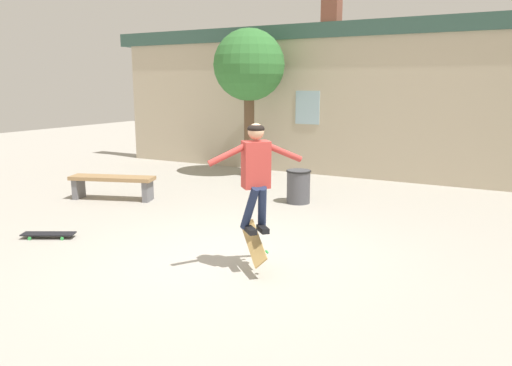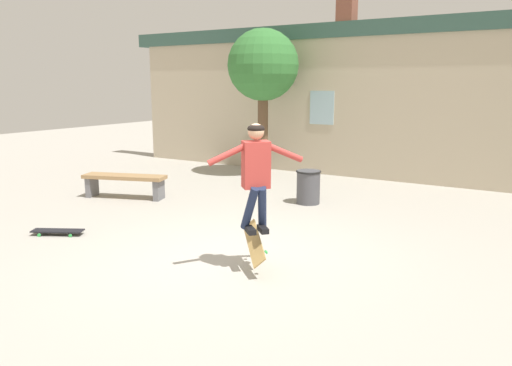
{
  "view_description": "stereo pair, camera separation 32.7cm",
  "coord_description": "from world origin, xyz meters",
  "px_view_note": "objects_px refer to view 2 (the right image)",
  "views": [
    {
      "loc": [
        3.55,
        -5.82,
        2.47
      ],
      "look_at": [
        0.53,
        -0.26,
        1.21
      ],
      "focal_mm": 35.0,
      "sensor_mm": 36.0,
      "label": 1
    },
    {
      "loc": [
        3.83,
        -5.66,
        2.47
      ],
      "look_at": [
        0.53,
        -0.26,
        1.21
      ],
      "focal_mm": 35.0,
      "sensor_mm": 36.0,
      "label": 2
    }
  ],
  "objects_px": {
    "park_bench": "(125,181)",
    "skateboard_resting": "(58,231)",
    "trash_bin": "(308,186)",
    "tree_left": "(263,67)",
    "skater": "(256,169)",
    "skateboard_flipping": "(254,243)"
  },
  "relations": [
    {
      "from": "park_bench",
      "to": "trash_bin",
      "type": "bearing_deg",
      "value": 5.15
    },
    {
      "from": "skateboard_resting",
      "to": "trash_bin",
      "type": "bearing_deg",
      "value": -149.94
    },
    {
      "from": "tree_left",
      "to": "skater",
      "type": "relative_size",
      "value": 2.73
    },
    {
      "from": "park_bench",
      "to": "skateboard_resting",
      "type": "distance_m",
      "value": 2.79
    },
    {
      "from": "tree_left",
      "to": "skateboard_resting",
      "type": "relative_size",
      "value": 4.58
    },
    {
      "from": "tree_left",
      "to": "skateboard_resting",
      "type": "distance_m",
      "value": 7.07
    },
    {
      "from": "park_bench",
      "to": "skateboard_resting",
      "type": "xyz_separation_m",
      "value": [
        1.07,
        -2.56,
        -0.31
      ]
    },
    {
      "from": "tree_left",
      "to": "skater",
      "type": "bearing_deg",
      "value": -60.07
    },
    {
      "from": "park_bench",
      "to": "skateboard_resting",
      "type": "bearing_deg",
      "value": -86.2
    },
    {
      "from": "tree_left",
      "to": "skateboard_flipping",
      "type": "height_order",
      "value": "tree_left"
    },
    {
      "from": "skater",
      "to": "skateboard_flipping",
      "type": "distance_m",
      "value": 1.02
    },
    {
      "from": "park_bench",
      "to": "skater",
      "type": "xyz_separation_m",
      "value": [
        4.76,
        -2.25,
        1.02
      ]
    },
    {
      "from": "skater",
      "to": "park_bench",
      "type": "bearing_deg",
      "value": -161.9
    },
    {
      "from": "tree_left",
      "to": "trash_bin",
      "type": "distance_m",
      "value": 4.2
    },
    {
      "from": "tree_left",
      "to": "skater",
      "type": "distance_m",
      "value": 7.26
    },
    {
      "from": "park_bench",
      "to": "skater",
      "type": "distance_m",
      "value": 5.36
    },
    {
      "from": "trash_bin",
      "to": "skater",
      "type": "height_order",
      "value": "skater"
    },
    {
      "from": "park_bench",
      "to": "skater",
      "type": "relative_size",
      "value": 1.32
    },
    {
      "from": "skater",
      "to": "trash_bin",
      "type": "bearing_deg",
      "value": 149.13
    },
    {
      "from": "tree_left",
      "to": "trash_bin",
      "type": "xyz_separation_m",
      "value": [
        2.45,
        -2.27,
        -2.54
      ]
    },
    {
      "from": "tree_left",
      "to": "skater",
      "type": "xyz_separation_m",
      "value": [
        3.55,
        -6.16,
        -1.51
      ]
    },
    {
      "from": "tree_left",
      "to": "park_bench",
      "type": "bearing_deg",
      "value": -107.24
    }
  ]
}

